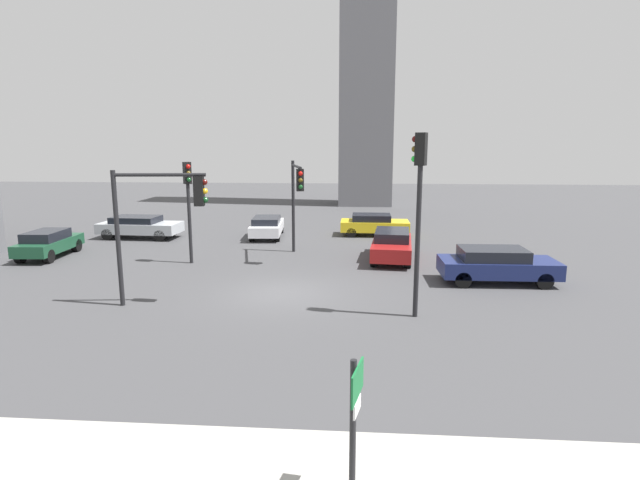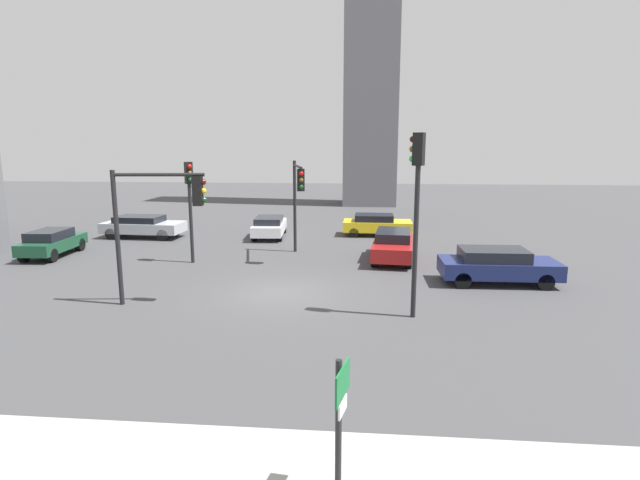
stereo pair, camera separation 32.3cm
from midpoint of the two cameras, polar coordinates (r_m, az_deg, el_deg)
name	(u,v)px [view 2 (the right image)]	position (r m, az deg, el deg)	size (l,w,h in m)	color
ground_plane	(281,293)	(19.12, -4.00, -6.04)	(109.68, 109.68, 0.00)	#424244
direction_sign	(340,415)	(7.90, 3.54, -19.31)	(0.20, 0.76, 2.30)	black
traffic_light_0	(298,190)	(24.27, -2.18, 5.77)	(0.98, 3.42, 4.74)	black
traffic_light_1	(159,208)	(17.86, -17.42, 3.45)	(3.19, 0.55, 4.70)	black
traffic_light_2	(417,193)	(15.98, 11.54, 5.32)	(0.49, 0.42, 5.90)	black
traffic_light_3	(190,193)	(24.08, -14.26, 5.24)	(0.45, 0.48, 4.76)	black
car_0	(143,226)	(31.96, -19.29, 1.55)	(4.82, 2.19, 1.32)	#ADB2B7
car_1	(377,224)	(31.09, 6.76, 1.79)	(4.19, 1.95, 1.31)	yellow
car_2	(269,226)	(30.50, -5.49, 1.59)	(2.05, 4.30, 1.26)	silver
car_3	(393,245)	(24.60, 8.71, -0.53)	(2.26, 4.72, 1.42)	maroon
car_4	(52,242)	(28.40, -27.97, -0.21)	(1.87, 4.01, 1.36)	#19472D
car_5	(497,265)	(21.46, 19.95, -2.70)	(4.65, 2.03, 1.42)	navy
skyline_tower	(373,9)	(48.92, 6.21, 24.68)	(4.83, 4.83, 34.62)	slate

